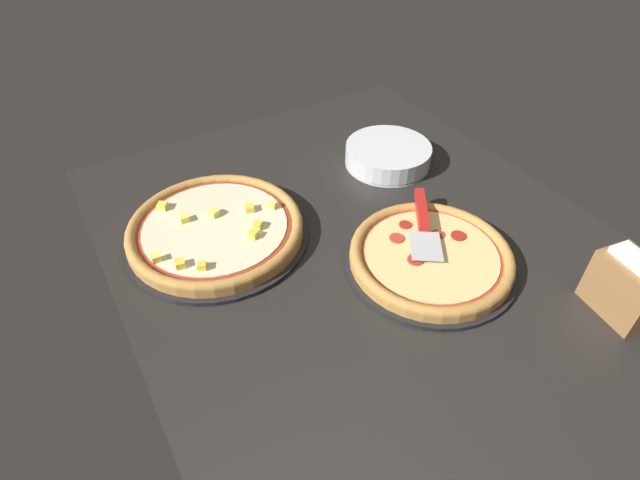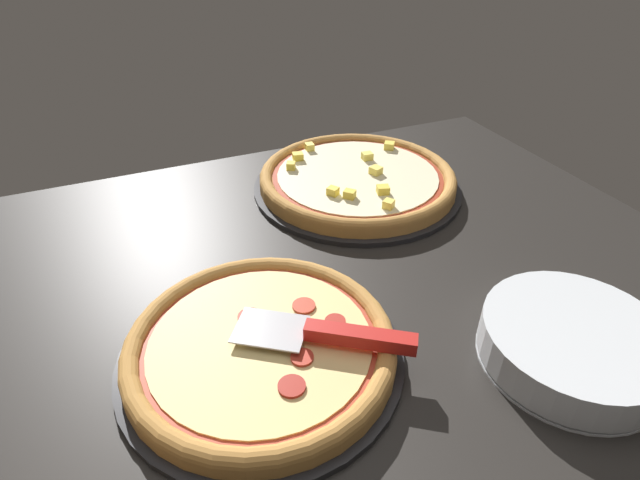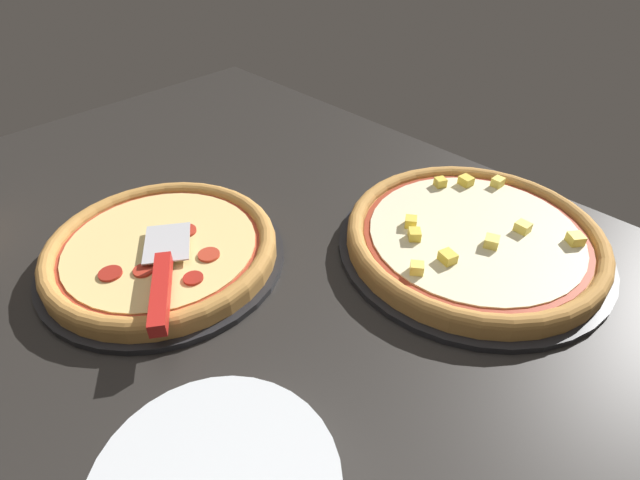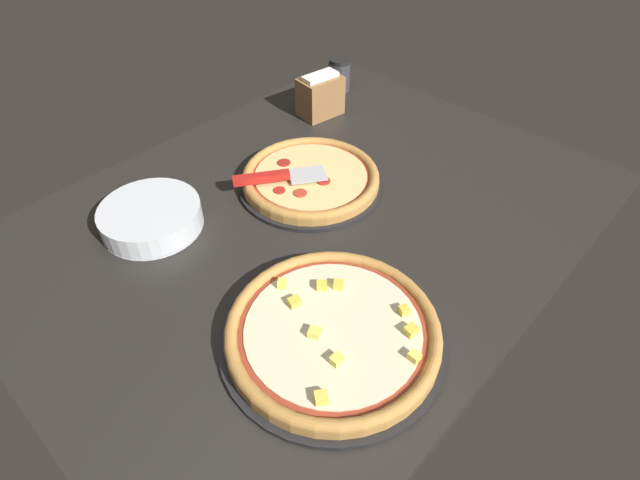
{
  "view_description": "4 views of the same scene",
  "coord_description": "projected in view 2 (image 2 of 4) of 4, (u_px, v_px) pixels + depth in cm",
  "views": [
    {
      "loc": [
        -62.26,
        52.42,
        76.59
      ],
      "look_at": [
        8.67,
        10.09,
        3.0
      ],
      "focal_mm": 28.0,
      "sensor_mm": 36.0,
      "label": 1
    },
    {
      "loc": [
        -18.24,
        -53.08,
        50.45
      ],
      "look_at": [
        8.67,
        10.09,
        3.0
      ],
      "focal_mm": 28.0,
      "sensor_mm": 36.0,
      "label": 2
    },
    {
      "loc": [
        51.82,
        -32.8,
        50.69
      ],
      "look_at": [
        8.67,
        10.09,
        3.0
      ],
      "focal_mm": 28.0,
      "sensor_mm": 36.0,
      "label": 3
    },
    {
      "loc": [
        67.51,
        64.86,
        77.84
      ],
      "look_at": [
        8.67,
        10.09,
        3.0
      ],
      "focal_mm": 28.0,
      "sensor_mm": 36.0,
      "label": 4
    }
  ],
  "objects": [
    {
      "name": "pizza_back",
      "position": [
        357.0,
        177.0,
        1.03
      ],
      "size": [
        40.19,
        40.19,
        4.0
      ],
      "color": "#B77F3D",
      "rests_on": "pizza_pan_back"
    },
    {
      "name": "serving_spatula",
      "position": [
        343.0,
        336.0,
        0.63
      ],
      "size": [
        21.71,
        16.79,
        2.0
      ],
      "color": "#B7B7BC",
      "rests_on": "pizza_front"
    },
    {
      "name": "pizza_front",
      "position": [
        261.0,
        344.0,
        0.65
      ],
      "size": [
        35.22,
        35.22,
        3.16
      ],
      "color": "#B77F3D",
      "rests_on": "pizza_pan_front"
    },
    {
      "name": "pizza_pan_front",
      "position": [
        262.0,
        355.0,
        0.66
      ],
      "size": [
        37.47,
        37.47,
        1.0
      ],
      "primitive_type": "cylinder",
      "color": "black",
      "rests_on": "ground_plane"
    },
    {
      "name": "ground_plane",
      "position": [
        294.0,
        313.0,
        0.76
      ],
      "size": [
        142.44,
        107.62,
        3.6
      ],
      "primitive_type": "cube",
      "color": "black"
    },
    {
      "name": "pizza_pan_back",
      "position": [
        357.0,
        187.0,
        1.04
      ],
      "size": [
        42.76,
        42.76,
        1.0
      ],
      "primitive_type": "cylinder",
      "color": "black",
      "rests_on": "ground_plane"
    },
    {
      "name": "plate_stack",
      "position": [
        572.0,
        344.0,
        0.64
      ],
      "size": [
        23.4,
        23.4,
        5.6
      ],
      "color": "silver",
      "rests_on": "ground_plane"
    }
  ]
}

